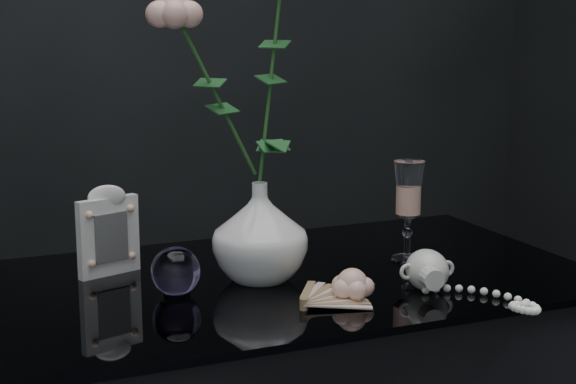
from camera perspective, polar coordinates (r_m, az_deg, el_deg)
name	(u,v)px	position (r m, az deg, el deg)	size (l,w,h in m)	color
vase	(260,232)	(1.44, -1.83, -2.61)	(0.16, 0.16, 0.16)	white
wine_glass	(408,211)	(1.57, 7.77, -1.23)	(0.06, 0.06, 0.18)	white
picture_frame	(108,230)	(1.50, -11.55, -2.43)	(0.11, 0.09, 0.15)	white
paperweight	(176,271)	(1.39, -7.27, -5.09)	(0.08, 0.08, 0.08)	#967DCC
paper_fan	(304,303)	(1.32, 1.02, -7.18)	(0.20, 0.16, 0.02)	beige
loose_rose	(352,284)	(1.36, 4.17, -5.96)	(0.11, 0.15, 0.05)	#FBB9A2
pearl_jar	(427,268)	(1.42, 8.99, -4.89)	(0.23, 0.24, 0.07)	silver
roses	(248,56)	(1.40, -2.63, 8.79)	(0.27, 0.12, 0.46)	#EFAB9A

